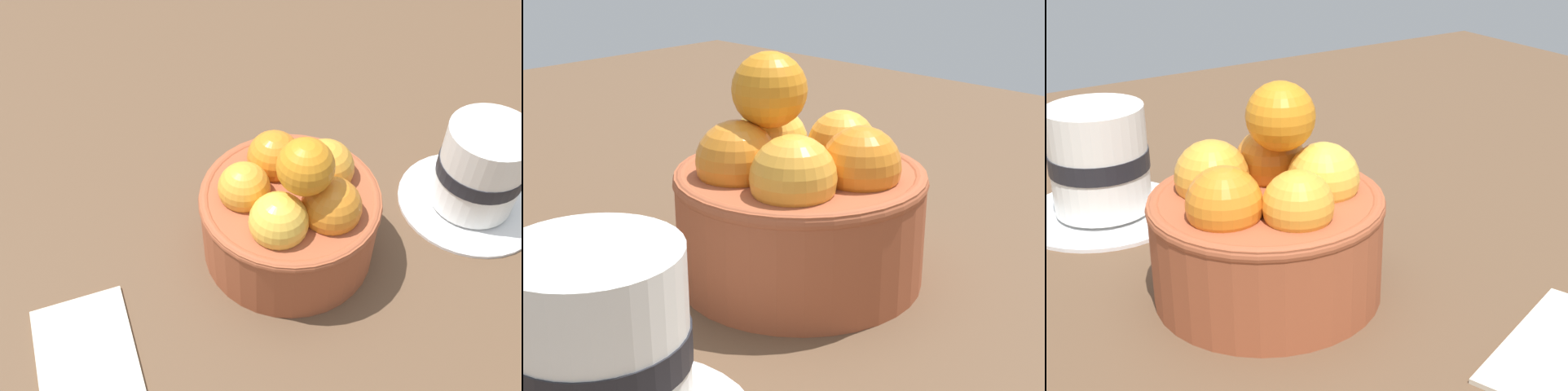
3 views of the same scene
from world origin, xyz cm
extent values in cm
cube|color=brown|center=(0.00, 0.00, -1.71)|extent=(134.91, 105.52, 3.42)
cylinder|color=#9E4C2D|center=(0.00, 0.00, 3.25)|extent=(14.06, 14.06, 6.49)
torus|color=#9E4C2D|center=(0.00, 0.00, 6.09)|extent=(14.26, 14.26, 1.00)
sphere|color=gold|center=(3.39, -1.03, 7.26)|extent=(4.42, 4.42, 4.42)
sphere|color=orange|center=(2.03, 2.90, 7.26)|extent=(4.59, 4.59, 4.59)
sphere|color=gold|center=(-2.13, 2.83, 7.26)|extent=(4.57, 4.57, 4.57)
sphere|color=orange|center=(-3.35, -1.16, 7.26)|extent=(4.39, 4.39, 4.39)
sphere|color=gold|center=(0.07, -3.54, 7.26)|extent=(4.06, 4.06, 4.06)
sphere|color=orange|center=(1.57, 0.83, 10.98)|extent=(4.19, 4.19, 4.19)
cylinder|color=white|center=(-4.77, 16.54, 0.30)|extent=(12.62, 12.62, 0.60)
cylinder|color=white|center=(-4.77, 16.54, 4.59)|extent=(7.21, 7.21, 7.98)
cylinder|color=black|center=(-4.77, 16.54, 4.50)|extent=(7.37, 7.37, 1.44)
cube|color=beige|center=(10.56, -14.98, 0.30)|extent=(13.09, 10.42, 0.60)
camera|label=1|loc=(31.79, -2.70, 40.53)|focal=41.76mm
camera|label=2|loc=(-28.42, 30.52, 20.51)|focal=54.43mm
camera|label=3|loc=(-20.15, -35.45, 24.51)|focal=51.75mm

